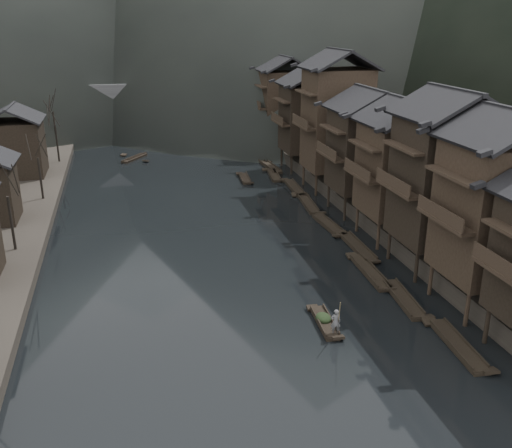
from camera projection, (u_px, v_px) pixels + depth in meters
name	position (u px, v px, depth m)	size (l,w,h in m)	color
water	(251.00, 326.00, 38.80)	(300.00, 300.00, 0.00)	black
right_bank	(424.00, 155.00, 82.69)	(40.00, 200.00, 1.80)	#2D2823
stilt_houses	(373.00, 131.00, 57.57)	(9.00, 67.60, 16.64)	black
bare_trees	(27.00, 158.00, 57.54)	(3.65, 72.32, 7.31)	black
moored_sampans	(299.00, 196.00, 66.24)	(2.78, 71.63, 0.47)	black
midriver_boats	(196.00, 149.00, 90.03)	(16.39, 42.90, 0.45)	black
stone_bridge	(162.00, 104.00, 102.88)	(40.00, 6.00, 9.00)	#4C4C4F
hero_sampan	(325.00, 322.00, 38.87)	(1.32, 4.80, 0.43)	black
cargo_heap	(324.00, 313.00, 38.88)	(1.05, 1.37, 0.63)	black
boatman	(336.00, 319.00, 37.00)	(0.66, 0.44, 1.82)	slate
bamboo_pole	(341.00, 280.00, 36.10)	(0.06, 0.06, 4.35)	#8C7A51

